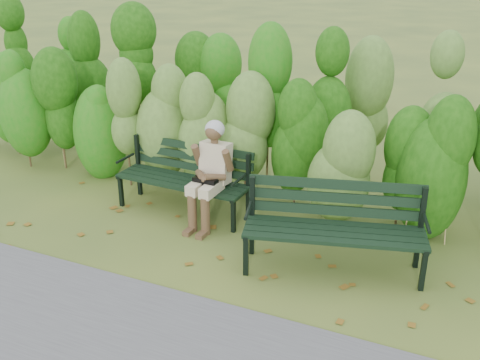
% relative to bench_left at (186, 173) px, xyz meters
% --- Properties ---
extents(ground, '(80.00, 80.00, 0.00)m').
position_rel_bench_left_xyz_m(ground, '(0.96, -0.78, -0.52)').
color(ground, '#3C4F23').
extents(hedge_band, '(11.04, 1.67, 2.42)m').
position_rel_bench_left_xyz_m(hedge_band, '(0.96, 1.08, 0.74)').
color(hedge_band, '#47381E').
rests_on(hedge_band, ground).
extents(leaf_litter, '(5.71, 2.19, 0.01)m').
position_rel_bench_left_xyz_m(leaf_litter, '(0.93, -0.80, -0.51)').
color(leaf_litter, brown).
rests_on(leaf_litter, ground).
extents(bench_left, '(1.78, 0.64, 0.88)m').
position_rel_bench_left_xyz_m(bench_left, '(0.00, 0.00, 0.00)').
color(bench_left, black).
rests_on(bench_left, ground).
extents(bench_right, '(1.98, 1.08, 0.94)m').
position_rel_bench_left_xyz_m(bench_right, '(2.14, -0.60, 0.04)').
color(bench_right, black).
rests_on(bench_right, ground).
extents(seated_woman, '(0.52, 0.76, 1.30)m').
position_rel_bench_left_xyz_m(seated_woman, '(0.46, -0.20, 0.21)').
color(seated_woman, '#BEB389').
rests_on(seated_woman, ground).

